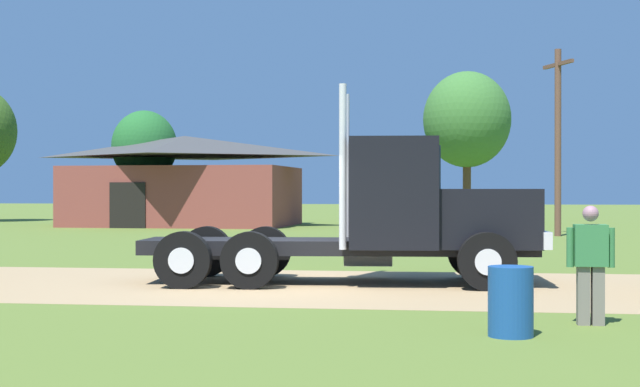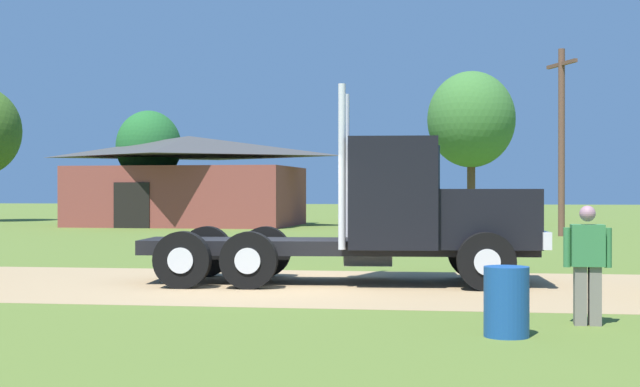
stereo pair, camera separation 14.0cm
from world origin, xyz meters
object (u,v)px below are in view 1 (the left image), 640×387
visitor_by_barrel (591,261)px  steel_barrel (511,301)px  shed_building (185,182)px  utility_pole_near (558,136)px  truck_foreground_white (396,217)px

visitor_by_barrel → steel_barrel: 1.67m
visitor_by_barrel → shed_building: bearing=114.7°
shed_building → visitor_by_barrel: bearing=-65.3°
steel_barrel → utility_pole_near: bearing=81.8°
visitor_by_barrel → utility_pole_near: bearing=84.0°
shed_building → utility_pole_near: bearing=-25.7°
steel_barrel → shed_building: (-14.01, 34.04, 1.79)m
truck_foreground_white → shed_building: 30.34m
steel_barrel → truck_foreground_white: bearing=105.5°
visitor_by_barrel → steel_barrel: (-1.15, -1.14, -0.44)m
truck_foreground_white → shed_building: shed_building is taller
truck_foreground_white → steel_barrel: truck_foreground_white is taller
truck_foreground_white → visitor_by_barrel: truck_foreground_white is taller
steel_barrel → shed_building: 36.86m
utility_pole_near → steel_barrel: bearing=-98.2°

